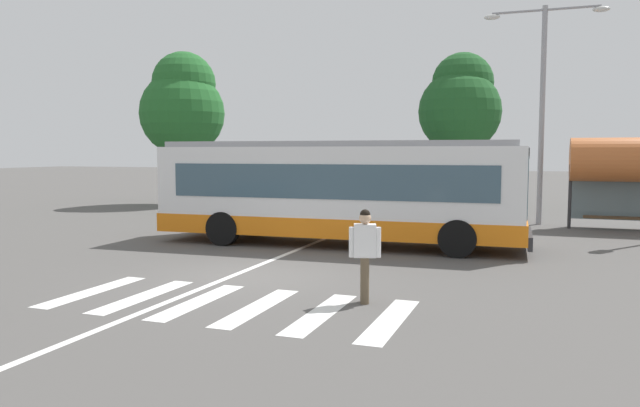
% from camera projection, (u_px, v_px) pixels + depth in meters
% --- Properties ---
extents(ground_plane, '(160.00, 160.00, 0.00)m').
position_uv_depth(ground_plane, '(254.00, 275.00, 13.49)').
color(ground_plane, '#514F4C').
extents(city_transit_bus, '(10.89, 2.99, 3.06)m').
position_uv_depth(city_transit_bus, '(338.00, 191.00, 17.85)').
color(city_transit_bus, black).
rests_on(city_transit_bus, ground_plane).
extents(pedestrian_crossing_street, '(0.56, 0.37, 1.72)m').
position_uv_depth(pedestrian_crossing_street, '(365.00, 250.00, 10.96)').
color(pedestrian_crossing_street, brown).
rests_on(pedestrian_crossing_street, ground_plane).
extents(parked_car_blue, '(1.99, 4.56, 1.35)m').
position_uv_depth(parked_car_blue, '(365.00, 197.00, 26.88)').
color(parked_car_blue, black).
rests_on(parked_car_blue, ground_plane).
extents(parked_car_champagne, '(2.16, 4.63, 1.35)m').
position_uv_depth(parked_car_champagne, '(426.00, 198.00, 26.03)').
color(parked_car_champagne, black).
rests_on(parked_car_champagne, ground_plane).
extents(parked_car_white, '(2.14, 4.62, 1.35)m').
position_uv_depth(parked_car_white, '(494.00, 199.00, 25.42)').
color(parked_car_white, black).
rests_on(parked_car_white, ground_plane).
extents(twin_arm_street_lamp, '(4.39, 0.32, 8.14)m').
position_uv_depth(twin_arm_street_lamp, '(543.00, 90.00, 22.57)').
color(twin_arm_street_lamp, '#939399').
rests_on(twin_arm_street_lamp, ground_plane).
extents(background_tree_left, '(4.36, 4.36, 7.91)m').
position_uv_depth(background_tree_left, '(183.00, 105.00, 31.27)').
color(background_tree_left, brown).
rests_on(background_tree_left, ground_plane).
extents(background_tree_right, '(4.12, 4.12, 7.75)m').
position_uv_depth(background_tree_right, '(461.00, 103.00, 30.39)').
color(background_tree_right, brown).
rests_on(background_tree_right, ground_plane).
extents(crosswalk_painted_stripes, '(6.46, 2.80, 0.01)m').
position_uv_depth(crosswalk_painted_stripes, '(227.00, 304.00, 10.92)').
color(crosswalk_painted_stripes, silver).
rests_on(crosswalk_painted_stripes, ground_plane).
extents(lane_center_line, '(0.16, 24.00, 0.01)m').
position_uv_depth(lane_center_line, '(273.00, 259.00, 15.51)').
color(lane_center_line, silver).
rests_on(lane_center_line, ground_plane).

